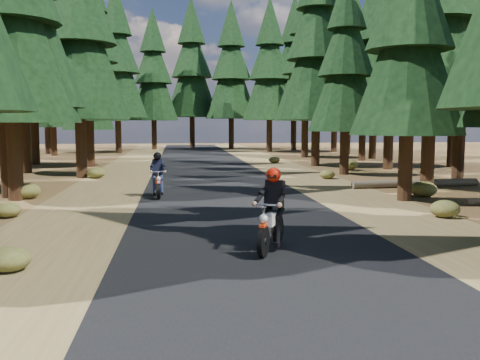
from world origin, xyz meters
name	(u,v)px	position (x,y,z in m)	size (l,w,h in m)	color
ground	(247,230)	(0.00, 0.00, 0.00)	(120.00, 120.00, 0.00)	#472E19
road	(228,201)	(0.00, 5.00, 0.01)	(6.00, 100.00, 0.01)	black
shoulder_l	(90,204)	(-4.60, 5.00, 0.00)	(3.20, 100.00, 0.01)	brown
shoulder_r	(358,199)	(4.60, 5.00, 0.00)	(3.20, 100.00, 0.01)	brown
pine_forest	(203,39)	(-0.02, 21.05, 7.89)	(34.59, 55.08, 16.32)	black
log_near	(416,183)	(8.20, 8.19, 0.16)	(0.32, 0.32, 5.67)	#4C4233
understory_shrubs	(286,188)	(2.29, 6.38, 0.26)	(16.01, 33.36, 0.63)	#474C1E
rider_lead	(271,223)	(0.21, -2.20, 0.58)	(1.32, 2.00, 1.72)	white
rider_follow	(158,182)	(-2.40, 6.30, 0.54)	(0.67, 1.84, 1.61)	#9F150A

